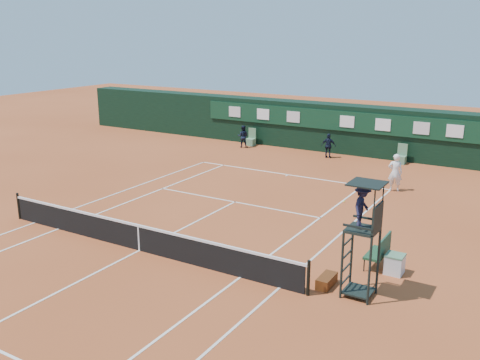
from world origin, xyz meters
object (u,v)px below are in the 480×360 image
at_px(cooler, 395,264).
at_px(umpire_chair, 363,216).
at_px(tennis_net, 139,237).
at_px(player_bench, 380,250).
at_px(player, 395,173).

bearing_deg(cooler, umpire_chair, -104.05).
distance_m(tennis_net, cooler, 8.60).
height_order(tennis_net, cooler, tennis_net).
height_order(player_bench, cooler, player_bench).
xyz_separation_m(tennis_net, player_bench, (7.61, 2.96, 0.09)).
bearing_deg(player_bench, cooler, -21.75).
bearing_deg(player_bench, player, 102.43).
distance_m(tennis_net, player, 13.10).
bearing_deg(cooler, player_bench, 158.25).
distance_m(umpire_chair, cooler, 2.97).
xyz_separation_m(tennis_net, player, (5.66, 11.81, 0.40)).
xyz_separation_m(player_bench, cooler, (0.54, -0.22, -0.27)).
bearing_deg(tennis_net, player, 64.41).
relative_size(tennis_net, player, 7.07).
bearing_deg(tennis_net, umpire_chair, 5.56).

